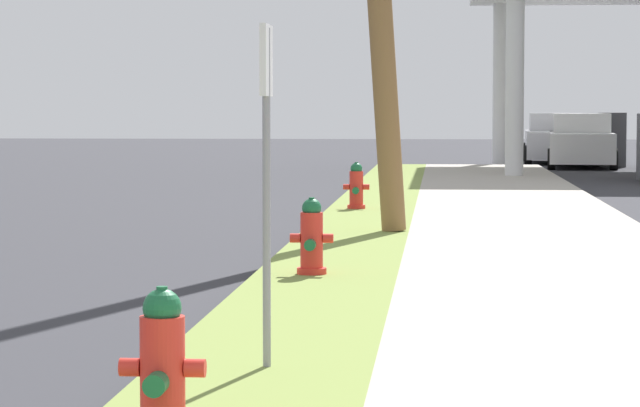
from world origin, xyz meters
The scene contains 6 objects.
fire_hydrant_nearest centered at (0.47, 4.83, 0.45)m, with size 0.42×0.37×0.74m.
fire_hydrant_second centered at (0.57, 11.95, 0.45)m, with size 0.42×0.38×0.74m.
fire_hydrant_third centered at (0.46, 21.24, 0.45)m, with size 0.42×0.37×0.74m.
street_sign_post centered at (0.73, 6.85, 1.63)m, with size 0.05×0.36×2.12m.
car_white_by_near_pump centered at (5.90, 40.94, 0.72)m, with size 2.22×4.62×1.57m.
car_silver_by_far_pump centered at (5.41, 44.44, 0.72)m, with size 2.12×4.58×1.57m.
Camera 1 is at (1.81, -2.11, 1.73)m, focal length 82.14 mm.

